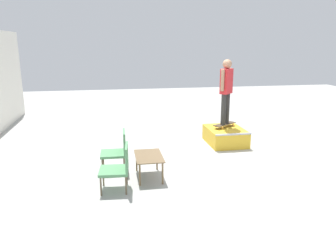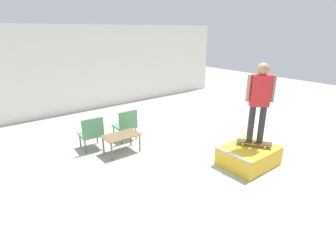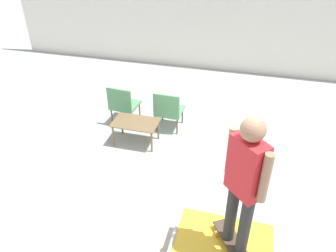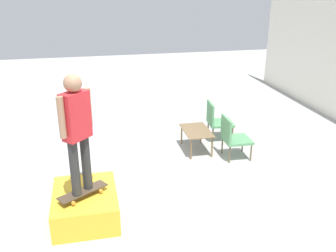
{
  "view_description": "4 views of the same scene",
  "coord_description": "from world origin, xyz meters",
  "px_view_note": "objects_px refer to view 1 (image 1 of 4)",
  "views": [
    {
      "loc": [
        -7.1,
        1.85,
        2.63
      ],
      "look_at": [
        -0.36,
        0.66,
        0.88
      ],
      "focal_mm": 35.0,
      "sensor_mm": 36.0,
      "label": 1
    },
    {
      "loc": [
        -3.7,
        -4.08,
        2.84
      ],
      "look_at": [
        -0.23,
        0.3,
        0.77
      ],
      "focal_mm": 28.0,
      "sensor_mm": 36.0,
      "label": 2
    },
    {
      "loc": [
        0.94,
        -3.69,
        3.72
      ],
      "look_at": [
        -0.21,
        0.61,
        0.84
      ],
      "focal_mm": 35.0,
      "sensor_mm": 36.0,
      "label": 3
    },
    {
      "loc": [
        5.84,
        -0.94,
        3.32
      ],
      "look_at": [
        -0.3,
        0.41,
        0.87
      ],
      "focal_mm": 40.0,
      "sensor_mm": 36.0,
      "label": 4
    }
  ],
  "objects_px": {
    "skateboard_on_ramp": "(225,124)",
    "person_skater": "(226,87)",
    "skate_ramp_box": "(225,136)",
    "patio_chair_left": "(119,166)",
    "coffee_table": "(149,158)",
    "patio_chair_right": "(117,150)"
  },
  "relations": [
    {
      "from": "skateboard_on_ramp",
      "to": "coffee_table",
      "type": "height_order",
      "value": "skateboard_on_ramp"
    },
    {
      "from": "skateboard_on_ramp",
      "to": "person_skater",
      "type": "xyz_separation_m",
      "value": [
        0.0,
        -0.0,
        1.02
      ]
    },
    {
      "from": "skateboard_on_ramp",
      "to": "patio_chair_left",
      "type": "height_order",
      "value": "patio_chair_left"
    },
    {
      "from": "patio_chair_right",
      "to": "patio_chair_left",
      "type": "bearing_deg",
      "value": 1.29
    },
    {
      "from": "coffee_table",
      "to": "patio_chair_left",
      "type": "height_order",
      "value": "patio_chair_left"
    },
    {
      "from": "patio_chair_right",
      "to": "skateboard_on_ramp",
      "type": "bearing_deg",
      "value": 119.53
    },
    {
      "from": "person_skater",
      "to": "coffee_table",
      "type": "height_order",
      "value": "person_skater"
    },
    {
      "from": "skate_ramp_box",
      "to": "patio_chair_right",
      "type": "bearing_deg",
      "value": 116.33
    },
    {
      "from": "skateboard_on_ramp",
      "to": "person_skater",
      "type": "height_order",
      "value": "person_skater"
    },
    {
      "from": "skateboard_on_ramp",
      "to": "patio_chair_right",
      "type": "xyz_separation_m",
      "value": [
        -1.55,
        2.9,
        -0.04
      ]
    },
    {
      "from": "patio_chair_left",
      "to": "patio_chair_right",
      "type": "distance_m",
      "value": 0.96
    },
    {
      "from": "skate_ramp_box",
      "to": "person_skater",
      "type": "distance_m",
      "value": 1.31
    },
    {
      "from": "skate_ramp_box",
      "to": "skateboard_on_ramp",
      "type": "relative_size",
      "value": 1.65
    },
    {
      "from": "person_skater",
      "to": "coffee_table",
      "type": "bearing_deg",
      "value": 176.31
    },
    {
      "from": "skate_ramp_box",
      "to": "patio_chair_left",
      "type": "distance_m",
      "value": 3.75
    },
    {
      "from": "person_skater",
      "to": "skateboard_on_ramp",
      "type": "bearing_deg",
      "value": 134.8
    },
    {
      "from": "person_skater",
      "to": "patio_chair_right",
      "type": "relative_size",
      "value": 1.99
    },
    {
      "from": "person_skater",
      "to": "patio_chair_left",
      "type": "distance_m",
      "value": 3.98
    },
    {
      "from": "person_skater",
      "to": "coffee_table",
      "type": "relative_size",
      "value": 1.99
    },
    {
      "from": "patio_chair_left",
      "to": "patio_chair_right",
      "type": "bearing_deg",
      "value": -175.36
    },
    {
      "from": "skate_ramp_box",
      "to": "coffee_table",
      "type": "xyz_separation_m",
      "value": [
        -1.9,
        2.28,
        0.19
      ]
    },
    {
      "from": "skate_ramp_box",
      "to": "skateboard_on_ramp",
      "type": "height_order",
      "value": "skateboard_on_ramp"
    }
  ]
}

